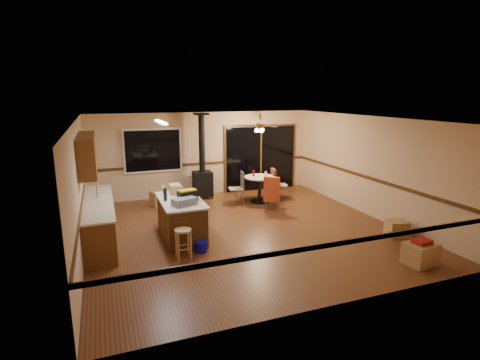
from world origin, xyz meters
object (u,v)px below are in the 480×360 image
dining_table (259,185)px  chair_near (272,189)px  toolbox_black (188,196)px  box_under_window (161,198)px  chair_left (240,184)px  box_corner_b (397,228)px  toolbox_grey (184,201)px  wood_stove (202,175)px  box_corner_a (420,254)px  kitchen_island (181,219)px  blue_bucket (201,246)px  chair_right (274,180)px  bar_stool (183,244)px

dining_table → chair_near: size_ratio=1.28×
toolbox_black → box_under_window: size_ratio=0.76×
chair_left → box_corner_b: size_ratio=1.16×
toolbox_black → toolbox_grey: bearing=-116.9°
wood_stove → chair_near: 2.38m
box_under_window → box_corner_a: (3.99, -5.56, -0.01)m
chair_near → box_corner_b: size_ratio=1.57×
toolbox_grey → box_corner_a: (3.96, -2.42, -0.77)m
toolbox_black → chair_left: size_ratio=0.80×
toolbox_black → box_corner_b: size_ratio=0.92×
wood_stove → box_under_window: bearing=-165.3°
wood_stove → box_corner_a: 6.50m
chair_left → box_corner_b: chair_left is taller
box_corner_a → box_corner_b: box_corner_a is taller
kitchen_island → blue_bucket: kitchen_island is taller
blue_bucket → dining_table: bearing=48.6°
wood_stove → toolbox_grey: (-1.31, -3.49, 0.25)m
box_under_window → wood_stove: bearing=14.7°
box_under_window → chair_right: bearing=-9.7°
chair_near → chair_right: bearing=61.2°
wood_stove → chair_right: bearing=-24.9°
kitchen_island → bar_stool: kitchen_island is taller
box_corner_b → toolbox_black: bearing=163.0°
toolbox_black → chair_right: 3.94m
box_corner_a → box_corner_b: 1.45m
blue_bucket → box_corner_a: size_ratio=0.49×
blue_bucket → chair_near: chair_near is taller
wood_stove → box_corner_b: wood_stove is taller
chair_right → box_corner_b: 3.94m
box_corner_a → blue_bucket: bearing=151.8°
wood_stove → chair_near: wood_stove is taller
kitchen_island → chair_right: chair_right is taller
wood_stove → box_under_window: 1.47m
wood_stove → box_corner_b: 5.70m
kitchen_island → box_corner_a: size_ratio=3.09×
box_corner_b → chair_right: bearing=109.7°
toolbox_grey → box_corner_b: (4.61, -1.12, -0.80)m
dining_table → box_under_window: dining_table is taller
chair_left → blue_bucket: bearing=-123.2°
box_under_window → toolbox_black: bearing=-86.9°
blue_bucket → box_corner_a: 4.24m
chair_near → box_corner_b: bearing=-56.0°
chair_left → box_corner_a: chair_left is taller
bar_stool → box_under_window: 3.73m
bar_stool → dining_table: (2.93, 3.06, 0.23)m
kitchen_island → box_under_window: (-0.04, 2.70, -0.24)m
toolbox_grey → box_under_window: bearing=90.5°
kitchen_island → toolbox_grey: (-0.01, -0.44, 0.52)m
toolbox_grey → box_under_window: (-0.03, 3.14, -0.76)m
box_corner_a → bar_stool: bearing=156.1°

